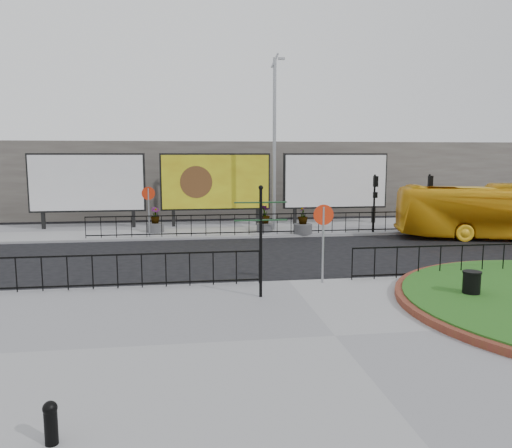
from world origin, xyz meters
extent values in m
plane|color=black|center=(0.00, 0.00, 0.00)|extent=(90.00, 90.00, 0.00)
cube|color=gray|center=(0.00, -5.00, 0.06)|extent=(30.00, 10.00, 0.12)
cube|color=gray|center=(0.00, 12.00, 0.06)|extent=(44.00, 6.00, 0.12)
cylinder|color=gray|center=(-5.00, 9.40, 1.32)|extent=(0.07, 0.07, 2.40)
cylinder|color=red|center=(-5.00, 9.40, 2.27)|extent=(0.64, 0.03, 0.64)
cylinder|color=white|center=(-5.00, 9.42, 2.27)|extent=(0.50, 0.03, 0.50)
cylinder|color=gray|center=(1.00, -0.40, 1.32)|extent=(0.07, 0.07, 2.40)
cylinder|color=red|center=(1.00, -0.40, 2.27)|extent=(0.64, 0.03, 0.64)
cylinder|color=white|center=(1.00, -0.38, 2.27)|extent=(0.50, 0.03, 0.50)
cube|color=black|center=(-10.90, 13.00, 0.62)|extent=(0.18, 0.18, 1.00)
cube|color=black|center=(-6.10, 13.00, 0.62)|extent=(0.18, 0.18, 1.00)
cube|color=black|center=(-8.50, 13.00, 2.62)|extent=(6.20, 0.25, 3.20)
cube|color=silver|center=(-8.50, 12.84, 2.62)|extent=(6.00, 0.06, 3.00)
cube|color=black|center=(-3.90, 13.00, 0.62)|extent=(0.18, 0.18, 1.00)
cube|color=black|center=(0.90, 13.00, 0.62)|extent=(0.18, 0.18, 1.00)
cube|color=black|center=(-1.50, 13.00, 2.62)|extent=(6.20, 0.25, 3.20)
cube|color=#CBD21D|center=(-1.50, 12.84, 2.62)|extent=(6.00, 0.06, 3.00)
cube|color=black|center=(3.10, 13.00, 0.62)|extent=(0.18, 0.18, 1.00)
cube|color=black|center=(7.90, 13.00, 0.62)|extent=(0.18, 0.18, 1.00)
cube|color=black|center=(5.50, 13.00, 2.62)|extent=(6.20, 0.25, 3.20)
cube|color=silver|center=(5.50, 12.84, 2.62)|extent=(6.00, 0.06, 3.00)
cylinder|color=gray|center=(1.50, 11.00, 4.62)|extent=(0.18, 0.18, 9.00)
cylinder|color=gray|center=(1.50, 11.00, 8.97)|extent=(0.43, 0.10, 0.77)
cube|color=gray|center=(1.85, 11.00, 9.07)|extent=(0.35, 0.15, 0.12)
cylinder|color=black|center=(6.50, 9.40, 1.62)|extent=(0.10, 0.10, 3.00)
cube|color=black|center=(6.50, 9.28, 2.77)|extent=(0.22, 0.18, 0.55)
cube|color=black|center=(6.50, 9.28, 2.07)|extent=(0.20, 0.16, 0.30)
cylinder|color=black|center=(9.50, 9.40, 1.62)|extent=(0.10, 0.10, 3.00)
cube|color=black|center=(9.50, 9.28, 2.77)|extent=(0.22, 0.18, 0.55)
cube|color=black|center=(9.50, 9.28, 2.07)|extent=(0.20, 0.16, 0.30)
cube|color=#67625A|center=(0.00, 22.00, 2.50)|extent=(40.00, 10.00, 5.00)
cylinder|color=black|center=(-1.17, -1.71, 1.65)|extent=(0.09, 0.09, 3.05)
sphere|color=black|center=(-1.17, -1.71, 3.22)|extent=(0.13, 0.13, 0.13)
cube|color=black|center=(-1.55, -1.69, 2.81)|extent=(0.72, 0.16, 0.03)
cube|color=black|center=(-0.79, -1.67, 2.81)|extent=(0.73, 0.21, 0.03)
cube|color=black|center=(-1.55, -1.73, 2.32)|extent=(0.72, 0.17, 0.03)
cube|color=black|center=(-0.79, -1.73, 2.32)|extent=(0.72, 0.16, 0.03)
cylinder|color=black|center=(-5.14, -8.50, 0.37)|extent=(0.18, 0.18, 0.51)
sphere|color=black|center=(-5.14, -8.50, 0.65)|extent=(0.20, 0.20, 0.20)
cylinder|color=black|center=(4.50, -2.93, 0.51)|extent=(0.47, 0.47, 0.78)
cylinder|color=black|center=(4.50, -2.93, 0.93)|extent=(0.51, 0.51, 0.05)
imported|color=gold|center=(12.07, 7.15, 1.36)|extent=(10.01, 4.61, 2.71)
cylinder|color=#4C4C4F|center=(-4.80, 11.00, 0.35)|extent=(0.88, 0.88, 0.46)
imported|color=#144C14|center=(-4.80, 11.00, 1.00)|extent=(0.64, 0.64, 0.84)
cylinder|color=#4C4C4F|center=(0.88, 10.29, 0.34)|extent=(0.85, 0.85, 0.44)
imported|color=#144C14|center=(0.88, 10.29, 1.05)|extent=(0.76, 0.76, 0.98)
cylinder|color=#4C4C4F|center=(2.71, 9.40, 0.37)|extent=(0.96, 0.96, 0.50)
imported|color=#144C14|center=(2.71, 9.40, 1.07)|extent=(0.62, 0.62, 0.90)
camera|label=1|loc=(-3.25, -15.28, 4.09)|focal=35.00mm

